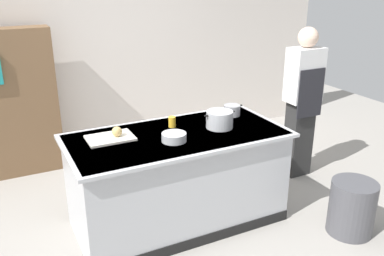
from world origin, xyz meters
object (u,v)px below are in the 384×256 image
at_px(mixing_bowl, 174,137).
at_px(person_chef, 302,100).
at_px(juice_cup, 172,122).
at_px(stock_pot, 220,119).
at_px(trash_bin, 352,208).
at_px(bookshelf, 7,105).
at_px(onion, 117,132).
at_px(sauce_pan, 232,110).

distance_m(mixing_bowl, person_chef, 1.82).
bearing_deg(juice_cup, stock_pot, -28.89).
xyz_separation_m(trash_bin, bookshelf, (-2.63, 2.68, 0.60)).
distance_m(onion, juice_cup, 0.55).
bearing_deg(sauce_pan, stock_pot, -139.45).
height_order(trash_bin, person_chef, person_chef).
height_order(juice_cup, trash_bin, juice_cup).
bearing_deg(person_chef, stock_pot, 113.12).
bearing_deg(mixing_bowl, stock_pot, 12.27).
distance_m(stock_pot, person_chef, 1.30).
relative_size(onion, sauce_pan, 0.38).
bearing_deg(onion, trash_bin, -28.98).
bearing_deg(mixing_bowl, bookshelf, 121.89).
bearing_deg(stock_pot, onion, 169.87).
distance_m(onion, trash_bin, 2.23).
xyz_separation_m(stock_pot, mixing_bowl, (-0.52, -0.11, -0.04)).
bearing_deg(juice_cup, person_chef, 3.40).
relative_size(mixing_bowl, juice_cup, 2.15).
xyz_separation_m(stock_pot, person_chef, (1.26, 0.31, -0.07)).
xyz_separation_m(stock_pot, bookshelf, (-1.72, 1.82, -0.13)).
distance_m(onion, bookshelf, 1.83).
bearing_deg(juice_cup, trash_bin, -39.44).
height_order(onion, juice_cup, onion).
distance_m(stock_pot, sauce_pan, 0.38).
bearing_deg(mixing_bowl, sauce_pan, 24.10).
bearing_deg(onion, stock_pot, -10.13).
height_order(onion, trash_bin, onion).
xyz_separation_m(juice_cup, trash_bin, (1.30, -1.07, -0.70)).
bearing_deg(sauce_pan, onion, -176.16).
distance_m(stock_pot, trash_bin, 1.45).
relative_size(mixing_bowl, person_chef, 0.12).
relative_size(sauce_pan, trash_bin, 0.46).
xyz_separation_m(onion, mixing_bowl, (0.42, -0.28, -0.03)).
height_order(onion, bookshelf, bookshelf).
bearing_deg(person_chef, onion, 103.00).
height_order(mixing_bowl, bookshelf, bookshelf).
height_order(stock_pot, trash_bin, stock_pot).
bearing_deg(mixing_bowl, person_chef, 13.44).
distance_m(juice_cup, person_chef, 1.65).
bearing_deg(sauce_pan, person_chef, 3.73).
xyz_separation_m(stock_pot, juice_cup, (-0.39, 0.21, -0.03)).
distance_m(stock_pot, juice_cup, 0.44).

